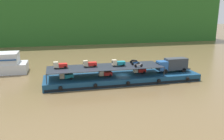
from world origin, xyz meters
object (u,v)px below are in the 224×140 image
object	(u,v)px
cargo_barge	(123,78)
covered_lorry	(173,65)
motorcycle_upper_centre	(135,63)
mini_truck_lower_mid	(139,70)
mini_truck_upper_mid	(90,64)
motorcycle_upper_port	(139,65)
mini_truck_upper_stern	(60,65)
motorcycle_upper_stbd	(134,61)
mini_truck_upper_fore	(118,63)
mini_truck_lower_aft	(105,73)
mini_truck_lower_stern	(66,76)

from	to	relation	value
cargo_barge	covered_lorry	bearing A→B (deg)	-1.00
motorcycle_upper_centre	cargo_barge	bearing A→B (deg)	-179.33
mini_truck_lower_mid	motorcycle_upper_centre	bearing A→B (deg)	-158.66
mini_truck_lower_mid	mini_truck_upper_mid	xyz separation A→B (m)	(-10.85, 0.16, 2.00)
motorcycle_upper_centre	covered_lorry	bearing A→B (deg)	-1.53
mini_truck_lower_mid	motorcycle_upper_port	world-z (taller)	motorcycle_upper_port
mini_truck_upper_stern	motorcycle_upper_stbd	world-z (taller)	mini_truck_upper_stern
mini_truck_upper_fore	mini_truck_lower_aft	bearing A→B (deg)	-172.00
mini_truck_lower_stern	mini_truck_lower_mid	distance (m)	15.83
mini_truck_lower_aft	mini_truck_upper_fore	xyz separation A→B (m)	(2.93, 0.41, 2.00)
motorcycle_upper_port	mini_truck_lower_aft	bearing A→B (deg)	167.08
covered_lorry	motorcycle_upper_centre	distance (m)	8.74
mini_truck_upper_stern	motorcycle_upper_centre	world-z (taller)	mini_truck_upper_stern
mini_truck_lower_aft	mini_truck_upper_fore	size ratio (longest dim) A/B	1.01
mini_truck_upper_fore	motorcycle_upper_port	bearing A→B (deg)	-27.20
cargo_barge	motorcycle_upper_stbd	distance (m)	4.87
mini_truck_upper_mid	motorcycle_upper_port	world-z (taller)	mini_truck_upper_mid
mini_truck_lower_aft	motorcycle_upper_stbd	distance (m)	7.64
covered_lorry	mini_truck_lower_aft	world-z (taller)	covered_lorry
mini_truck_lower_stern	mini_truck_lower_mid	world-z (taller)	same
mini_truck_upper_stern	mini_truck_upper_fore	size ratio (longest dim) A/B	1.00
mini_truck_lower_aft	mini_truck_upper_mid	size ratio (longest dim) A/B	1.01
mini_truck_lower_aft	mini_truck_upper_fore	bearing A→B (deg)	8.00
mini_truck_upper_stern	motorcycle_upper_port	bearing A→B (deg)	-9.87
mini_truck_upper_stern	mini_truck_upper_mid	xyz separation A→B (m)	(5.98, -0.16, 0.00)
mini_truck_upper_fore	motorcycle_upper_port	size ratio (longest dim) A/B	1.45
mini_truck_lower_aft	motorcycle_upper_port	world-z (taller)	motorcycle_upper_port
covered_lorry	motorcycle_upper_port	xyz separation A→B (m)	(-8.72, -1.76, 0.74)
mini_truck_lower_stern	motorcycle_upper_stbd	size ratio (longest dim) A/B	1.47
mini_truck_upper_mid	mini_truck_upper_fore	xyz separation A→B (m)	(5.96, -0.62, 0.00)
mini_truck_lower_stern	motorcycle_upper_port	world-z (taller)	motorcycle_upper_port
cargo_barge	mini_truck_upper_mid	xyz separation A→B (m)	(-6.98, 0.61, 3.44)
cargo_barge	mini_truck_upper_stern	size ratio (longest dim) A/B	11.98
cargo_barge	motorcycle_upper_port	world-z (taller)	motorcycle_upper_port
covered_lorry	motorcycle_upper_stbd	world-z (taller)	covered_lorry
cargo_barge	motorcycle_upper_stbd	xyz separation A→B (m)	(3.08, 2.03, 3.18)
mini_truck_lower_stern	mini_truck_lower_mid	size ratio (longest dim) A/B	1.00
mini_truck_lower_stern	motorcycle_upper_centre	world-z (taller)	motorcycle_upper_centre
mini_truck_upper_mid	mini_truck_upper_fore	distance (m)	5.99
mini_truck_lower_stern	mini_truck_upper_mid	world-z (taller)	mini_truck_upper_mid
mini_truck_upper_stern	mini_truck_upper_mid	size ratio (longest dim) A/B	1.00
mini_truck_upper_mid	motorcycle_upper_port	xyz separation A→B (m)	(9.77, -2.58, -0.26)
motorcycle_upper_centre	mini_truck_lower_stern	bearing A→B (deg)	-178.10
mini_truck_lower_stern	mini_truck_upper_mid	bearing A→B (deg)	12.18
motorcycle_upper_port	cargo_barge	bearing A→B (deg)	144.86
cargo_barge	mini_truck_lower_mid	world-z (taller)	mini_truck_lower_mid
mini_truck_upper_fore	mini_truck_lower_mid	bearing A→B (deg)	5.36
cargo_barge	motorcycle_upper_stbd	size ratio (longest dim) A/B	17.36
motorcycle_upper_stbd	mini_truck_lower_aft	bearing A→B (deg)	-160.83
mini_truck_upper_mid	cargo_barge	bearing A→B (deg)	-5.02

